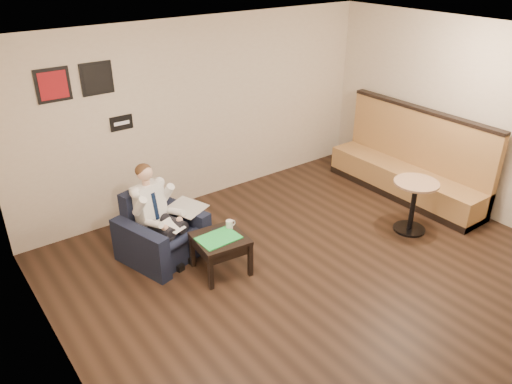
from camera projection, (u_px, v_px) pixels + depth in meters
ground at (336, 285)px, 6.05m from camera, size 6.00×6.00×0.00m
wall_back at (203, 112)px, 7.56m from camera, size 6.00×0.02×2.80m
wall_left at (69, 282)px, 3.82m from camera, size 0.02×6.00×2.80m
wall_right at (497, 126)px, 7.00m from camera, size 0.02×6.00×2.80m
ceiling at (358, 50)px, 4.78m from camera, size 6.00×6.00×0.02m
seating_sign at (121, 123)px, 6.82m from camera, size 0.32×0.02×0.20m
art_print_left at (53, 85)px, 6.10m from camera, size 0.42×0.03×0.42m
art_print_right at (97, 78)px, 6.39m from camera, size 0.42×0.03×0.42m
armchair at (162, 227)px, 6.41m from camera, size 1.13×1.13×0.88m
seated_man at (167, 219)px, 6.27m from camera, size 0.79×0.99×1.21m
lap_papers at (172, 225)px, 6.25m from camera, size 0.29×0.34×0.01m
newspaper at (186, 207)px, 6.54m from camera, size 0.52×0.58×0.01m
side_table at (221, 254)px, 6.20m from camera, size 0.67×0.67×0.50m
green_folder at (218, 238)px, 6.06m from camera, size 0.51×0.37×0.01m
coffee_mug at (229, 224)px, 6.26m from camera, size 0.10×0.10×0.10m
smartphone at (218, 229)px, 6.25m from camera, size 0.17×0.12×0.01m
banquette at (408, 155)px, 7.89m from camera, size 0.64×2.70×1.38m
cafe_table at (413, 206)px, 7.02m from camera, size 0.75×0.75×0.77m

